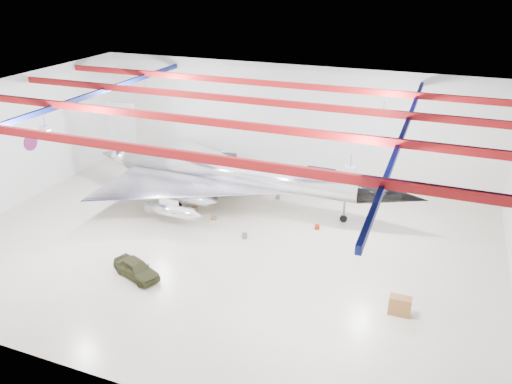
% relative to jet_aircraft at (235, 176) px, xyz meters
% --- Properties ---
extents(floor, '(40.00, 40.00, 0.00)m').
position_rel_jet_aircraft_xyz_m(floor, '(2.08, -6.49, -2.70)').
color(floor, beige).
rests_on(floor, ground).
extents(wall_back, '(40.00, 0.00, 40.00)m').
position_rel_jet_aircraft_xyz_m(wall_back, '(2.08, 8.51, 2.80)').
color(wall_back, silver).
rests_on(wall_back, floor).
extents(wall_left, '(0.00, 30.00, 30.00)m').
position_rel_jet_aircraft_xyz_m(wall_left, '(-17.92, -6.49, 2.80)').
color(wall_left, silver).
rests_on(wall_left, floor).
extents(ceiling, '(40.00, 40.00, 0.00)m').
position_rel_jet_aircraft_xyz_m(ceiling, '(2.08, -6.49, 8.30)').
color(ceiling, '#0A0F38').
rests_on(ceiling, wall_back).
extents(ceiling_structure, '(39.50, 29.50, 1.08)m').
position_rel_jet_aircraft_xyz_m(ceiling_structure, '(2.08, -6.49, 7.63)').
color(ceiling_structure, maroon).
rests_on(ceiling_structure, ceiling).
extents(wall_roundel, '(0.10, 1.50, 1.50)m').
position_rel_jet_aircraft_xyz_m(wall_roundel, '(-17.86, -4.49, 2.30)').
color(wall_roundel, '#B21414').
rests_on(wall_roundel, wall_left).
extents(jet_aircraft, '(30.09, 17.24, 8.22)m').
position_rel_jet_aircraft_xyz_m(jet_aircraft, '(0.00, 0.00, 0.00)').
color(jet_aircraft, silver).
rests_on(jet_aircraft, floor).
extents(jeep, '(4.08, 2.77, 1.29)m').
position_rel_jet_aircraft_xyz_m(jeep, '(-1.70, -12.98, -2.05)').
color(jeep, '#34361B').
rests_on(jeep, floor).
extents(desk, '(1.33, 0.67, 1.21)m').
position_rel_jet_aircraft_xyz_m(desk, '(15.43, -10.67, -2.09)').
color(desk, brown).
rests_on(desk, floor).
extents(crate_ply, '(0.55, 0.45, 0.36)m').
position_rel_jet_aircraft_xyz_m(crate_ply, '(-2.71, -2.56, -2.52)').
color(crate_ply, olive).
rests_on(crate_ply, floor).
extents(toolbox_red, '(0.41, 0.34, 0.27)m').
position_rel_jet_aircraft_xyz_m(toolbox_red, '(1.29, 2.87, -2.56)').
color(toolbox_red, maroon).
rests_on(toolbox_red, floor).
extents(engine_drum, '(0.56, 0.56, 0.39)m').
position_rel_jet_aircraft_xyz_m(engine_drum, '(3.14, -5.42, -2.50)').
color(engine_drum, '#59595B').
rests_on(engine_drum, floor).
extents(crate_small, '(0.33, 0.27, 0.23)m').
position_rel_jet_aircraft_xyz_m(crate_small, '(-2.16, 0.27, -2.58)').
color(crate_small, '#59595B').
rests_on(crate_small, floor).
extents(tool_chest, '(0.48, 0.48, 0.37)m').
position_rel_jet_aircraft_xyz_m(tool_chest, '(8.03, -1.97, -2.51)').
color(tool_chest, maroon).
rests_on(tool_chest, floor).
extents(oil_barrel, '(0.55, 0.49, 0.33)m').
position_rel_jet_aircraft_xyz_m(oil_barrel, '(-0.46, -3.48, -2.53)').
color(oil_barrel, olive).
rests_on(oil_barrel, floor).
extents(spares_box, '(0.49, 0.49, 0.37)m').
position_rel_jet_aircraft_xyz_m(spares_box, '(3.23, 2.36, -2.51)').
color(spares_box, '#59595B').
rests_on(spares_box, floor).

